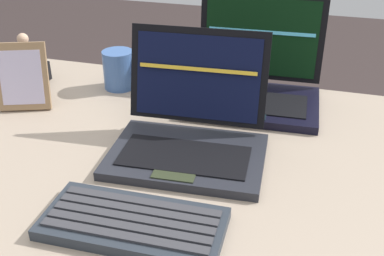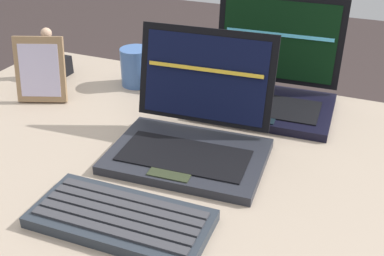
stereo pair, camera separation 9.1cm
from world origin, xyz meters
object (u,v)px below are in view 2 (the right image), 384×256
Objects in this scene: photo_frame at (40,70)px; figurine at (48,43)px; external_keyboard at (121,218)px; figurine_stand at (52,67)px; laptop_front at (191,131)px; laptop_rear at (269,85)px; coffee_mug at (137,67)px.

photo_frame is 0.16m from figurine.
figurine reaches higher than external_keyboard.
figurine_stand is at bearing 136.39° from external_keyboard.
figurine_stand is (-0.51, 0.48, 0.01)m from external_keyboard.
laptop_rear is (0.09, 0.28, 0.01)m from laptop_front.
figurine is at bearing 157.15° from laptop_front.
laptop_front is at bearing -22.85° from figurine.
laptop_front is 0.45m from photo_frame.
figurine reaches higher than coffee_mug.
figurine_stand is (-0.52, 0.22, -0.02)m from laptop_front.
laptop_rear is 0.62m from figurine_stand.
laptop_front is 0.98× the size of laptop_rear.
figurine is at bearing 120.37° from photo_frame.
external_keyboard is 2.44× the size of coffee_mug.
laptop_rear is at bearing 5.64° from figurine_stand.
external_keyboard is 3.58× the size of figurine_stand.
coffee_mug is at bearing 9.08° from figurine_stand.
laptop_rear reaches higher than figurine_stand.
laptop_front is 0.57m from figurine_stand.
laptop_front is 0.26m from external_keyboard.
laptop_rear is 2.67× the size of coffee_mug.
laptop_front reaches higher than coffee_mug.
laptop_front is 0.30m from laptop_rear.
figurine reaches higher than figurine_stand.
laptop_rear reaches higher than laptop_front.
photo_frame is at bearing -59.63° from figurine_stand.
coffee_mug is (-0.27, 0.26, 0.01)m from laptop_front.
external_keyboard is (-0.11, -0.54, -0.04)m from laptop_rear.
photo_frame reaches higher than figurine_stand.
figurine_stand reaches higher than external_keyboard.
photo_frame is at bearing -134.09° from coffee_mug.
figurine is at bearing -174.36° from laptop_rear.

